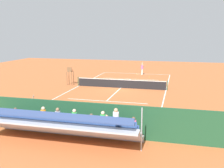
{
  "coord_description": "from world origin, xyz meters",
  "views": [
    {
      "loc": [
        -6.2,
        28.33,
        6.06
      ],
      "look_at": [
        0.0,
        4.0,
        1.2
      ],
      "focal_mm": 42.27,
      "sensor_mm": 36.0,
      "label": 1
    }
  ],
  "objects_px": {
    "bleacher_stand": "(65,126)",
    "tennis_ball_near": "(149,78)",
    "tennis_net": "(121,84)",
    "tennis_racket": "(137,74)",
    "line_judge": "(32,109)",
    "courtside_bench": "(111,123)",
    "tennis_ball_far": "(149,76)",
    "equipment_bag": "(89,128)",
    "tennis_player": "(142,68)",
    "umpire_chair": "(70,74)"
  },
  "relations": [
    {
      "from": "tennis_ball_near",
      "to": "tennis_player",
      "type": "bearing_deg",
      "value": -60.57
    },
    {
      "from": "tennis_net",
      "to": "equipment_bag",
      "type": "relative_size",
      "value": 11.44
    },
    {
      "from": "tennis_net",
      "to": "tennis_racket",
      "type": "xyz_separation_m",
      "value": [
        -0.29,
        -10.23,
        -0.49
      ]
    },
    {
      "from": "bleacher_stand",
      "to": "tennis_ball_near",
      "type": "distance_m",
      "value": 23.13
    },
    {
      "from": "tennis_player",
      "to": "line_judge",
      "type": "xyz_separation_m",
      "value": [
        4.29,
        23.07,
        0.0
      ]
    },
    {
      "from": "line_judge",
      "to": "tennis_player",
      "type": "bearing_deg",
      "value": -100.54
    },
    {
      "from": "umpire_chair",
      "to": "tennis_racket",
      "type": "height_order",
      "value": "umpire_chair"
    },
    {
      "from": "tennis_player",
      "to": "tennis_ball_far",
      "type": "relative_size",
      "value": 29.18
    },
    {
      "from": "tennis_ball_near",
      "to": "line_judge",
      "type": "relative_size",
      "value": 0.03
    },
    {
      "from": "equipment_bag",
      "to": "tennis_net",
      "type": "bearing_deg",
      "value": -86.18
    },
    {
      "from": "tennis_ball_near",
      "to": "tennis_ball_far",
      "type": "relative_size",
      "value": 1.0
    },
    {
      "from": "tennis_net",
      "to": "tennis_ball_near",
      "type": "distance_m",
      "value": 8.05
    },
    {
      "from": "umpire_chair",
      "to": "line_judge",
      "type": "height_order",
      "value": "umpire_chair"
    },
    {
      "from": "tennis_net",
      "to": "courtside_bench",
      "type": "height_order",
      "value": "tennis_net"
    },
    {
      "from": "tennis_net",
      "to": "umpire_chair",
      "type": "distance_m",
      "value": 6.26
    },
    {
      "from": "bleacher_stand",
      "to": "tennis_ball_near",
      "type": "relative_size",
      "value": 137.27
    },
    {
      "from": "tennis_net",
      "to": "line_judge",
      "type": "distance_m",
      "value": 13.42
    },
    {
      "from": "equipment_bag",
      "to": "tennis_player",
      "type": "distance_m",
      "value": 23.49
    },
    {
      "from": "tennis_player",
      "to": "tennis_ball_near",
      "type": "distance_m",
      "value": 2.91
    },
    {
      "from": "courtside_bench",
      "to": "tennis_ball_far",
      "type": "distance_m",
      "value": 22.18
    },
    {
      "from": "courtside_bench",
      "to": "tennis_ball_far",
      "type": "xyz_separation_m",
      "value": [
        0.11,
        -22.17,
        -0.53
      ]
    },
    {
      "from": "bleacher_stand",
      "to": "tennis_ball_near",
      "type": "height_order",
      "value": "bleacher_stand"
    },
    {
      "from": "umpire_chair",
      "to": "tennis_ball_far",
      "type": "bearing_deg",
      "value": -134.15
    },
    {
      "from": "tennis_ball_near",
      "to": "courtside_bench",
      "type": "bearing_deg",
      "value": 89.95
    },
    {
      "from": "line_judge",
      "to": "tennis_ball_far",
      "type": "bearing_deg",
      "value": -104.13
    },
    {
      "from": "tennis_net",
      "to": "bleacher_stand",
      "type": "bearing_deg",
      "value": 90.61
    },
    {
      "from": "tennis_net",
      "to": "tennis_ball_far",
      "type": "relative_size",
      "value": 156.06
    },
    {
      "from": "umpire_chair",
      "to": "courtside_bench",
      "type": "height_order",
      "value": "umpire_chair"
    },
    {
      "from": "bleacher_stand",
      "to": "courtside_bench",
      "type": "distance_m",
      "value": 3.0
    },
    {
      "from": "umpire_chair",
      "to": "tennis_racket",
      "type": "relative_size",
      "value": 3.67
    },
    {
      "from": "tennis_net",
      "to": "umpire_chair",
      "type": "bearing_deg",
      "value": -2.11
    },
    {
      "from": "tennis_player",
      "to": "tennis_ball_far",
      "type": "bearing_deg",
      "value": 136.12
    },
    {
      "from": "courtside_bench",
      "to": "tennis_ball_near",
      "type": "relative_size",
      "value": 27.27
    },
    {
      "from": "bleacher_stand",
      "to": "line_judge",
      "type": "xyz_separation_m",
      "value": [
        3.46,
        -2.32,
        0.07
      ]
    },
    {
      "from": "tennis_player",
      "to": "line_judge",
      "type": "distance_m",
      "value": 23.47
    },
    {
      "from": "equipment_bag",
      "to": "line_judge",
      "type": "height_order",
      "value": "line_judge"
    },
    {
      "from": "bleacher_stand",
      "to": "line_judge",
      "type": "relative_size",
      "value": 4.7
    },
    {
      "from": "bleacher_stand",
      "to": "line_judge",
      "type": "distance_m",
      "value": 4.17
    },
    {
      "from": "tennis_ball_near",
      "to": "line_judge",
      "type": "distance_m",
      "value": 21.47
    },
    {
      "from": "line_judge",
      "to": "umpire_chair",
      "type": "bearing_deg",
      "value": -77.63
    },
    {
      "from": "courtside_bench",
      "to": "equipment_bag",
      "type": "xyz_separation_m",
      "value": [
        1.43,
        0.13,
        -0.38
      ]
    },
    {
      "from": "tennis_player",
      "to": "umpire_chair",
      "type": "bearing_deg",
      "value": 53.84
    },
    {
      "from": "courtside_bench",
      "to": "line_judge",
      "type": "bearing_deg",
      "value": -2.76
    },
    {
      "from": "tennis_ball_near",
      "to": "umpire_chair",
      "type": "bearing_deg",
      "value": 41.14
    },
    {
      "from": "tennis_net",
      "to": "courtside_bench",
      "type": "bearing_deg",
      "value": 99.93
    },
    {
      "from": "tennis_net",
      "to": "umpire_chair",
      "type": "xyz_separation_m",
      "value": [
        6.2,
        -0.23,
        0.81
      ]
    },
    {
      "from": "tennis_net",
      "to": "courtside_bench",
      "type": "relative_size",
      "value": 5.72
    },
    {
      "from": "tennis_net",
      "to": "bleacher_stand",
      "type": "xyz_separation_m",
      "value": [
        -0.16,
        15.32,
        0.44
      ]
    },
    {
      "from": "tennis_net",
      "to": "tennis_ball_near",
      "type": "xyz_separation_m",
      "value": [
        -2.34,
        -7.69,
        -0.47
      ]
    },
    {
      "from": "bleacher_stand",
      "to": "tennis_player",
      "type": "relative_size",
      "value": 4.7
    }
  ]
}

